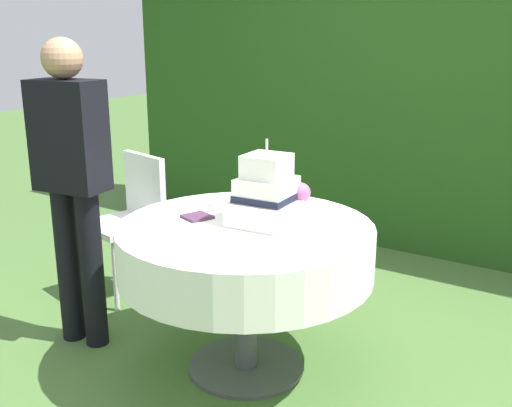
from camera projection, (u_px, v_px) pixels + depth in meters
ground_plane at (246, 367)px, 3.02m from camera, size 20.00×20.00×0.00m
foliage_hedge at (417, 99)px, 4.56m from camera, size 5.04×0.56×2.26m
cake_table at (246, 250)px, 2.85m from camera, size 1.21×1.21×0.75m
wedding_cake at (268, 196)px, 2.80m from camera, size 0.32×0.33×0.40m
serving_plate_near at (159, 237)px, 2.63m from camera, size 0.12×0.12×0.01m
serving_plate_far at (223, 204)px, 3.12m from camera, size 0.14×0.14×0.01m
napkin_stack at (197, 217)px, 2.91m from camera, size 0.16×0.16×0.01m
garden_chair at (132, 212)px, 3.76m from camera, size 0.48×0.48×0.89m
standing_person at (72, 174)px, 3.04m from camera, size 0.39×0.25×1.60m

